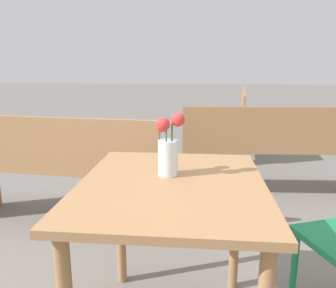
% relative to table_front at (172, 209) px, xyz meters
% --- Properties ---
extents(table_front, '(0.74, 0.87, 0.75)m').
position_rel_table_front_xyz_m(table_front, '(0.00, 0.00, 0.00)').
color(table_front, '#9E7047').
rests_on(table_front, ground_plane).
extents(flower_vase, '(0.12, 0.12, 0.27)m').
position_rel_table_front_xyz_m(flower_vase, '(-0.02, 0.08, 0.22)').
color(flower_vase, silver).
rests_on(flower_vase, table_front).
extents(bench_near, '(1.61, 0.51, 0.85)m').
position_rel_table_front_xyz_m(bench_near, '(-0.93, 1.01, -0.17)').
color(bench_near, '#9E7047').
rests_on(bench_near, ground_plane).
extents(bench_middle, '(1.73, 0.45, 0.85)m').
position_rel_table_front_xyz_m(bench_middle, '(0.81, 1.74, -0.16)').
color(bench_middle, '#9E7047').
rests_on(bench_middle, ground_plane).
extents(bench_far, '(0.57, 1.84, 0.85)m').
position_rel_table_front_xyz_m(bench_far, '(0.65, 3.51, -0.16)').
color(bench_far, '#9E7047').
rests_on(bench_far, ground_plane).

